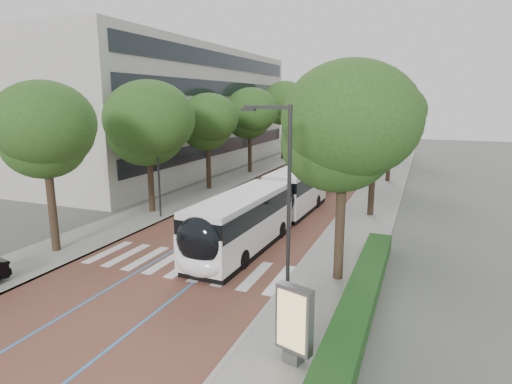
# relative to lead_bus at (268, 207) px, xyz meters

# --- Properties ---
(ground) EXTENTS (160.00, 160.00, 0.00)m
(ground) POSITION_rel_lead_bus_xyz_m (-2.12, -7.76, -1.63)
(ground) COLOR #51544C
(ground) RESTS_ON ground
(road) EXTENTS (11.00, 140.00, 0.02)m
(road) POSITION_rel_lead_bus_xyz_m (-2.12, 32.24, -1.62)
(road) COLOR brown
(road) RESTS_ON ground
(sidewalk_left) EXTENTS (4.00, 140.00, 0.12)m
(sidewalk_left) POSITION_rel_lead_bus_xyz_m (-9.62, 32.24, -1.57)
(sidewalk_left) COLOR gray
(sidewalk_left) RESTS_ON ground
(sidewalk_right) EXTENTS (4.00, 140.00, 0.12)m
(sidewalk_right) POSITION_rel_lead_bus_xyz_m (5.38, 32.24, -1.57)
(sidewalk_right) COLOR gray
(sidewalk_right) RESTS_ON ground
(kerb_left) EXTENTS (0.20, 140.00, 0.14)m
(kerb_left) POSITION_rel_lead_bus_xyz_m (-7.72, 32.24, -1.57)
(kerb_left) COLOR gray
(kerb_left) RESTS_ON ground
(kerb_right) EXTENTS (0.20, 140.00, 0.14)m
(kerb_right) POSITION_rel_lead_bus_xyz_m (3.48, 32.24, -1.57)
(kerb_right) COLOR gray
(kerb_right) RESTS_ON ground
(zebra_crossing) EXTENTS (10.55, 3.60, 0.01)m
(zebra_crossing) POSITION_rel_lead_bus_xyz_m (-1.92, -6.76, -1.60)
(zebra_crossing) COLOR silver
(zebra_crossing) RESTS_ON ground
(lane_line_left) EXTENTS (0.12, 126.00, 0.01)m
(lane_line_left) POSITION_rel_lead_bus_xyz_m (-3.72, 32.24, -1.60)
(lane_line_left) COLOR #2980D1
(lane_line_left) RESTS_ON road
(lane_line_right) EXTENTS (0.12, 126.00, 0.01)m
(lane_line_right) POSITION_rel_lead_bus_xyz_m (-0.52, 32.24, -1.60)
(lane_line_right) COLOR #2980D1
(lane_line_right) RESTS_ON road
(office_building) EXTENTS (18.11, 40.00, 14.00)m
(office_building) POSITION_rel_lead_bus_xyz_m (-21.60, 20.24, 5.37)
(office_building) COLOR #B3B0A6
(office_building) RESTS_ON ground
(hedge) EXTENTS (1.20, 14.00, 0.80)m
(hedge) POSITION_rel_lead_bus_xyz_m (6.98, -7.76, -1.11)
(hedge) COLOR #1A4217
(hedge) RESTS_ON sidewalk_right
(streetlight_near) EXTENTS (1.82, 0.20, 8.00)m
(streetlight_near) POSITION_rel_lead_bus_xyz_m (4.50, -10.76, 3.19)
(streetlight_near) COLOR #28282A
(streetlight_near) RESTS_ON sidewalk_right
(streetlight_far) EXTENTS (1.82, 0.20, 8.00)m
(streetlight_far) POSITION_rel_lead_bus_xyz_m (4.50, 14.24, 3.19)
(streetlight_far) COLOR #28282A
(streetlight_far) RESTS_ON sidewalk_right
(lamp_post_left) EXTENTS (0.14, 0.14, 8.00)m
(lamp_post_left) POSITION_rel_lead_bus_xyz_m (-8.22, 0.24, 2.49)
(lamp_post_left) COLOR #28282A
(lamp_post_left) RESTS_ON sidewalk_left
(trees_left) EXTENTS (6.41, 60.34, 10.09)m
(trees_left) POSITION_rel_lead_bus_xyz_m (-9.62, 17.65, 5.03)
(trees_left) COLOR black
(trees_left) RESTS_ON ground
(trees_right) EXTENTS (6.01, 47.52, 9.38)m
(trees_right) POSITION_rel_lead_bus_xyz_m (5.58, 12.24, 4.75)
(trees_right) COLOR black
(trees_right) RESTS_ON ground
(lead_bus) EXTENTS (3.18, 18.48, 3.20)m
(lead_bus) POSITION_rel_lead_bus_xyz_m (0.00, 0.00, 0.00)
(lead_bus) COLOR black
(lead_bus) RESTS_ON ground
(bus_queued_0) EXTENTS (2.87, 12.46, 3.20)m
(bus_queued_0) POSITION_rel_lead_bus_xyz_m (-0.53, 15.98, -0.00)
(bus_queued_0) COLOR white
(bus_queued_0) RESTS_ON ground
(bus_queued_1) EXTENTS (2.75, 12.44, 3.20)m
(bus_queued_1) POSITION_rel_lead_bus_xyz_m (-0.37, 29.30, -0.00)
(bus_queued_1) COLOR white
(bus_queued_1) RESTS_ON ground
(ad_panel) EXTENTS (1.28, 0.69, 2.57)m
(ad_panel) POSITION_rel_lead_bus_xyz_m (5.54, -12.80, -0.16)
(ad_panel) COLOR #59595B
(ad_panel) RESTS_ON sidewalk_right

